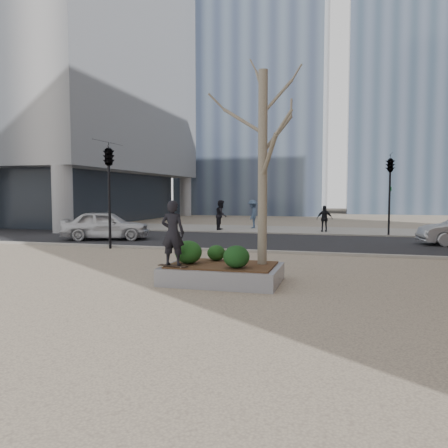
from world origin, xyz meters
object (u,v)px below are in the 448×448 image
(skateboard, at_px, (173,267))
(police_car, at_px, (106,225))
(planter, at_px, (222,274))
(skateboarder, at_px, (173,233))

(skateboard, relative_size, police_car, 0.18)
(skateboard, bearing_deg, planter, 41.47)
(skateboarder, bearing_deg, police_car, -53.42)
(planter, bearing_deg, skateboard, -146.86)
(police_car, bearing_deg, skateboarder, -160.66)
(skateboarder, relative_size, police_car, 0.38)
(skateboarder, distance_m, police_car, 11.92)
(police_car, bearing_deg, planter, -154.44)
(skateboard, distance_m, police_car, 11.90)
(skateboarder, height_order, police_car, skateboarder)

